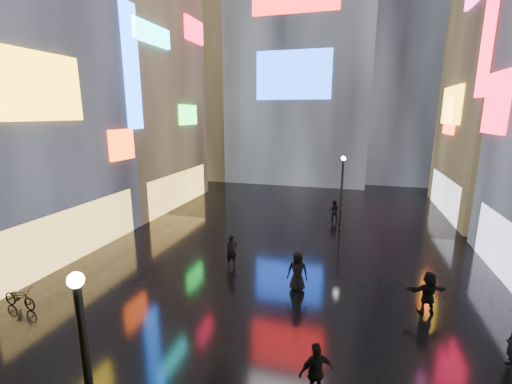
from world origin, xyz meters
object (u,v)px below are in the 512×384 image
at_px(lamp_far, 342,189).
at_px(pedestrian_3, 316,371).
at_px(lamp_near, 88,378).
at_px(bicycle, 20,297).

xyz_separation_m(lamp_far, pedestrian_3, (-0.01, -15.45, -2.05)).
xyz_separation_m(lamp_near, pedestrian_3, (4.12, 3.84, -2.05)).
bearing_deg(lamp_far, lamp_near, -102.07).
distance_m(lamp_near, pedestrian_3, 6.00).
height_order(lamp_near, lamp_far, same).
bearing_deg(bicycle, lamp_near, -116.78).
distance_m(lamp_far, bicycle, 19.03).
xyz_separation_m(lamp_near, bicycle, (-8.41, 5.19, -2.48)).
bearing_deg(lamp_near, bicycle, 148.31).
distance_m(lamp_far, pedestrian_3, 15.59).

